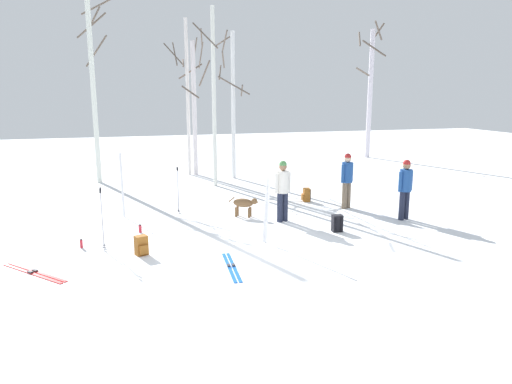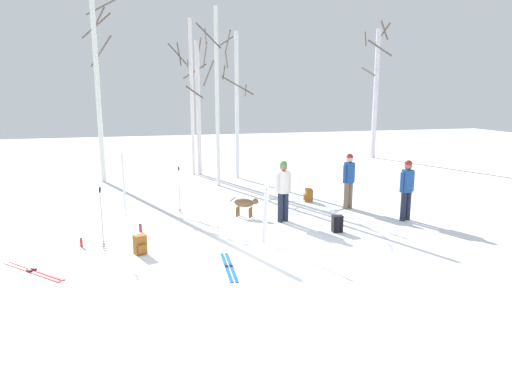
{
  "view_description": "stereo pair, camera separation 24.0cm",
  "coord_description": "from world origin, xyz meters",
  "px_view_note": "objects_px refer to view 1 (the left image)",
  "views": [
    {
      "loc": [
        -2.84,
        -9.52,
        3.58
      ],
      "look_at": [
        0.51,
        2.12,
        1.0
      ],
      "focal_mm": 33.4,
      "sensor_mm": 36.0,
      "label": 1
    },
    {
      "loc": [
        -2.61,
        -9.59,
        3.58
      ],
      "look_at": [
        0.51,
        2.12,
        1.0
      ],
      "focal_mm": 33.4,
      "sensor_mm": 36.0,
      "label": 2
    }
  ],
  "objects_px": {
    "person_0": "(283,187)",
    "water_bottle_0": "(81,244)",
    "ski_poles_1": "(178,189)",
    "water_bottle_1": "(140,229)",
    "ski_pair_lying_0": "(34,273)",
    "backpack_2": "(141,246)",
    "ski_pair_lying_1": "(231,267)",
    "ski_poles_0": "(102,217)",
    "ski_pair_planted_0": "(267,205)",
    "backpack_0": "(337,223)",
    "birch_tree_2": "(194,106)",
    "birch_tree_5": "(370,90)",
    "birch_tree_0": "(93,75)",
    "person_1": "(405,186)",
    "birch_tree_1": "(188,93)",
    "backpack_1": "(306,195)",
    "birch_tree_4": "(233,105)",
    "person_2": "(347,177)",
    "birch_tree_3": "(214,95)",
    "dog": "(245,204)",
    "ski_pair_planted_1": "(122,185)"
  },
  "relations": [
    {
      "from": "water_bottle_0",
      "to": "birch_tree_4",
      "type": "xyz_separation_m",
      "value": [
        5.53,
        7.88,
        2.92
      ]
    },
    {
      "from": "person_2",
      "to": "ski_pair_planted_0",
      "type": "xyz_separation_m",
      "value": [
        -3.41,
        -2.63,
        -0.05
      ]
    },
    {
      "from": "backpack_2",
      "to": "birch_tree_3",
      "type": "height_order",
      "value": "birch_tree_3"
    },
    {
      "from": "person_0",
      "to": "birch_tree_0",
      "type": "height_order",
      "value": "birch_tree_0"
    },
    {
      "from": "person_0",
      "to": "backpack_0",
      "type": "relative_size",
      "value": 3.9
    },
    {
      "from": "person_0",
      "to": "ski_poles_1",
      "type": "distance_m",
      "value": 3.2
    },
    {
      "from": "ski_poles_0",
      "to": "birch_tree_5",
      "type": "height_order",
      "value": "birch_tree_5"
    },
    {
      "from": "person_0",
      "to": "dog",
      "type": "xyz_separation_m",
      "value": [
        -0.89,
        0.78,
        -0.59
      ]
    },
    {
      "from": "person_0",
      "to": "water_bottle_1",
      "type": "height_order",
      "value": "person_0"
    },
    {
      "from": "person_2",
      "to": "backpack_0",
      "type": "bearing_deg",
      "value": -121.63
    },
    {
      "from": "ski_pair_lying_1",
      "to": "birch_tree_2",
      "type": "bearing_deg",
      "value": 84.65
    },
    {
      "from": "backpack_1",
      "to": "backpack_2",
      "type": "height_order",
      "value": "same"
    },
    {
      "from": "ski_pair_lying_1",
      "to": "birch_tree_4",
      "type": "xyz_separation_m",
      "value": [
        2.46,
        10.06,
        3.01
      ]
    },
    {
      "from": "ski_pair_lying_1",
      "to": "backpack_0",
      "type": "xyz_separation_m",
      "value": [
        3.22,
        1.75,
        0.2
      ]
    },
    {
      "from": "person_1",
      "to": "ski_poles_1",
      "type": "xyz_separation_m",
      "value": [
        -6.05,
        2.49,
        -0.24
      ]
    },
    {
      "from": "person_2",
      "to": "birch_tree_5",
      "type": "xyz_separation_m",
      "value": [
        6.38,
        10.25,
        2.67
      ]
    },
    {
      "from": "person_2",
      "to": "water_bottle_1",
      "type": "relative_size",
      "value": 7.99
    },
    {
      "from": "backpack_2",
      "to": "birch_tree_0",
      "type": "xyz_separation_m",
      "value": [
        -1.18,
        9.35,
        3.97
      ]
    },
    {
      "from": "birch_tree_0",
      "to": "backpack_1",
      "type": "bearing_deg",
      "value": -39.23
    },
    {
      "from": "backpack_1",
      "to": "birch_tree_1",
      "type": "bearing_deg",
      "value": 115.4
    },
    {
      "from": "person_1",
      "to": "ski_pair_lying_1",
      "type": "height_order",
      "value": "person_1"
    },
    {
      "from": "ski_poles_0",
      "to": "backpack_0",
      "type": "bearing_deg",
      "value": -1.77
    },
    {
      "from": "person_0",
      "to": "water_bottle_0",
      "type": "height_order",
      "value": "person_0"
    },
    {
      "from": "ski_pair_lying_0",
      "to": "backpack_2",
      "type": "bearing_deg",
      "value": 13.61
    },
    {
      "from": "backpack_0",
      "to": "birch_tree_1",
      "type": "xyz_separation_m",
      "value": [
        -2.41,
        9.63,
        3.28
      ]
    },
    {
      "from": "person_2",
      "to": "backpack_0",
      "type": "distance_m",
      "value": 2.73
    },
    {
      "from": "dog",
      "to": "backpack_0",
      "type": "height_order",
      "value": "dog"
    },
    {
      "from": "backpack_2",
      "to": "water_bottle_1",
      "type": "height_order",
      "value": "backpack_2"
    },
    {
      "from": "water_bottle_1",
      "to": "birch_tree_4",
      "type": "distance_m",
      "value": 8.64
    },
    {
      "from": "backpack_2",
      "to": "person_0",
      "type": "bearing_deg",
      "value": 24.29
    },
    {
      "from": "ski_pair_planted_0",
      "to": "ski_poles_0",
      "type": "height_order",
      "value": "ski_pair_planted_0"
    },
    {
      "from": "ski_pair_planted_0",
      "to": "ski_pair_planted_1",
      "type": "relative_size",
      "value": 1.01
    },
    {
      "from": "water_bottle_1",
      "to": "birch_tree_0",
      "type": "xyz_separation_m",
      "value": [
        -1.23,
        7.59,
        4.08
      ]
    },
    {
      "from": "water_bottle_1",
      "to": "birch_tree_1",
      "type": "bearing_deg",
      "value": 73.2
    },
    {
      "from": "ski_pair_lying_1",
      "to": "ski_poles_0",
      "type": "bearing_deg",
      "value": 143.0
    },
    {
      "from": "person_2",
      "to": "ski_pair_lying_1",
      "type": "relative_size",
      "value": 1.01
    },
    {
      "from": "ski_pair_planted_0",
      "to": "water_bottle_0",
      "type": "xyz_separation_m",
      "value": [
        -4.26,
        0.82,
        -0.83
      ]
    },
    {
      "from": "water_bottle_1",
      "to": "birch_tree_3",
      "type": "xyz_separation_m",
      "value": [
        3.1,
        5.58,
        3.33
      ]
    },
    {
      "from": "person_2",
      "to": "ski_poles_0",
      "type": "bearing_deg",
      "value": -163.98
    },
    {
      "from": "ski_pair_planted_0",
      "to": "backpack_0",
      "type": "height_order",
      "value": "ski_pair_planted_0"
    },
    {
      "from": "person_1",
      "to": "water_bottle_1",
      "type": "bearing_deg",
      "value": 174.09
    },
    {
      "from": "ski_pair_lying_1",
      "to": "water_bottle_1",
      "type": "distance_m",
      "value": 3.5
    },
    {
      "from": "ski_pair_lying_1",
      "to": "backpack_2",
      "type": "height_order",
      "value": "backpack_2"
    },
    {
      "from": "water_bottle_0",
      "to": "backpack_0",
      "type": "bearing_deg",
      "value": -3.83
    },
    {
      "from": "ski_poles_1",
      "to": "birch_tree_4",
      "type": "xyz_separation_m",
      "value": [
        2.95,
        5.25,
        2.27
      ]
    },
    {
      "from": "ski_pair_lying_1",
      "to": "birch_tree_5",
      "type": "distance_m",
      "value": 18.35
    },
    {
      "from": "birch_tree_2",
      "to": "person_2",
      "type": "bearing_deg",
      "value": -64.31
    },
    {
      "from": "backpack_1",
      "to": "water_bottle_1",
      "type": "xyz_separation_m",
      "value": [
        -5.45,
        -2.13,
        -0.11
      ]
    },
    {
      "from": "ski_pair_lying_1",
      "to": "birch_tree_1",
      "type": "height_order",
      "value": "birch_tree_1"
    },
    {
      "from": "ski_pair_planted_0",
      "to": "birch_tree_3",
      "type": "distance_m",
      "value": 7.71
    }
  ]
}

